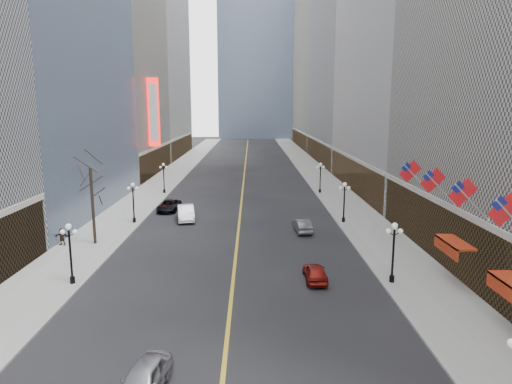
{
  "coord_description": "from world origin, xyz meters",
  "views": [
    {
      "loc": [
        1.41,
        -1.92,
        12.92
      ],
      "look_at": [
        1.64,
        21.71,
        8.51
      ],
      "focal_mm": 32.0,
      "sensor_mm": 36.0,
      "label": 1
    }
  ],
  "objects_px": {
    "streetlamp_east_1": "(394,246)",
    "streetlamp_east_2": "(344,198)",
    "streetlamp_east_3": "(320,175)",
    "streetlamp_west_1": "(70,247)",
    "car_sb_far": "(302,225)",
    "car_nb_far": "(169,206)",
    "streetlamp_west_2": "(133,198)",
    "car_nb_near": "(143,380)",
    "car_sb_mid": "(315,272)",
    "streetlamp_west_3": "(164,175)",
    "car_nb_mid": "(186,213)"
  },
  "relations": [
    {
      "from": "streetlamp_east_1",
      "to": "streetlamp_west_1",
      "type": "bearing_deg",
      "value": 180.0
    },
    {
      "from": "streetlamp_west_2",
      "to": "car_nb_mid",
      "type": "distance_m",
      "value": 6.17
    },
    {
      "from": "streetlamp_west_2",
      "to": "car_nb_far",
      "type": "bearing_deg",
      "value": 66.14
    },
    {
      "from": "car_nb_far",
      "to": "car_sb_far",
      "type": "distance_m",
      "value": 18.61
    },
    {
      "from": "streetlamp_west_3",
      "to": "car_nb_far",
      "type": "distance_m",
      "value": 12.2
    },
    {
      "from": "streetlamp_east_3",
      "to": "streetlamp_east_1",
      "type": "bearing_deg",
      "value": -90.0
    },
    {
      "from": "streetlamp_west_3",
      "to": "car_sb_far",
      "type": "height_order",
      "value": "streetlamp_west_3"
    },
    {
      "from": "streetlamp_west_2",
      "to": "streetlamp_west_3",
      "type": "height_order",
      "value": "same"
    },
    {
      "from": "streetlamp_east_2",
      "to": "streetlamp_west_3",
      "type": "xyz_separation_m",
      "value": [
        -23.6,
        18.0,
        0.0
      ]
    },
    {
      "from": "streetlamp_east_3",
      "to": "car_sb_far",
      "type": "bearing_deg",
      "value": -103.19
    },
    {
      "from": "streetlamp_east_3",
      "to": "streetlamp_west_1",
      "type": "bearing_deg",
      "value": -123.25
    },
    {
      "from": "streetlamp_east_2",
      "to": "streetlamp_east_3",
      "type": "xyz_separation_m",
      "value": [
        0.0,
        18.0,
        0.0
      ]
    },
    {
      "from": "streetlamp_east_2",
      "to": "streetlamp_west_3",
      "type": "distance_m",
      "value": 29.68
    },
    {
      "from": "streetlamp_east_1",
      "to": "streetlamp_west_1",
      "type": "distance_m",
      "value": 23.6
    },
    {
      "from": "car_nb_far",
      "to": "car_sb_mid",
      "type": "bearing_deg",
      "value": -53.4
    },
    {
      "from": "streetlamp_east_3",
      "to": "streetlamp_west_2",
      "type": "xyz_separation_m",
      "value": [
        -23.6,
        -18.0,
        0.0
      ]
    },
    {
      "from": "streetlamp_east_3",
      "to": "car_nb_far",
      "type": "bearing_deg",
      "value": -150.71
    },
    {
      "from": "streetlamp_west_1",
      "to": "streetlamp_west_2",
      "type": "relative_size",
      "value": 1.0
    },
    {
      "from": "car_sb_mid",
      "to": "car_nb_mid",
      "type": "bearing_deg",
      "value": -57.27
    },
    {
      "from": "streetlamp_east_2",
      "to": "streetlamp_east_3",
      "type": "distance_m",
      "value": 18.0
    },
    {
      "from": "streetlamp_east_1",
      "to": "car_nb_near",
      "type": "xyz_separation_m",
      "value": [
        -15.34,
        -13.08,
        -2.18
      ]
    },
    {
      "from": "streetlamp_east_1",
      "to": "streetlamp_west_1",
      "type": "xyz_separation_m",
      "value": [
        -23.6,
        0.0,
        0.0
      ]
    },
    {
      "from": "streetlamp_east_2",
      "to": "streetlamp_west_3",
      "type": "bearing_deg",
      "value": 142.67
    },
    {
      "from": "streetlamp_east_3",
      "to": "streetlamp_west_3",
      "type": "height_order",
      "value": "same"
    },
    {
      "from": "streetlamp_east_3",
      "to": "streetlamp_west_1",
      "type": "xyz_separation_m",
      "value": [
        -23.6,
        -36.0,
        0.0
      ]
    },
    {
      "from": "car_nb_far",
      "to": "streetlamp_west_2",
      "type": "bearing_deg",
      "value": -109.97
    },
    {
      "from": "streetlamp_west_1",
      "to": "car_sb_mid",
      "type": "relative_size",
      "value": 1.15
    },
    {
      "from": "car_nb_near",
      "to": "car_sb_far",
      "type": "distance_m",
      "value": 29.33
    },
    {
      "from": "streetlamp_east_3",
      "to": "streetlamp_west_1",
      "type": "distance_m",
      "value": 43.05
    },
    {
      "from": "streetlamp_east_1",
      "to": "streetlamp_west_3",
      "type": "height_order",
      "value": "same"
    },
    {
      "from": "car_sb_mid",
      "to": "car_sb_far",
      "type": "distance_m",
      "value": 13.72
    },
    {
      "from": "streetlamp_east_3",
      "to": "car_sb_mid",
      "type": "distance_m",
      "value": 35.84
    },
    {
      "from": "car_sb_mid",
      "to": "streetlamp_east_2",
      "type": "bearing_deg",
      "value": -108.39
    },
    {
      "from": "streetlamp_west_2",
      "to": "car_sb_mid",
      "type": "distance_m",
      "value": 25.08
    },
    {
      "from": "car_nb_far",
      "to": "car_sb_far",
      "type": "height_order",
      "value": "car_nb_far"
    },
    {
      "from": "streetlamp_east_3",
      "to": "streetlamp_west_3",
      "type": "relative_size",
      "value": 1.0
    },
    {
      "from": "car_nb_mid",
      "to": "car_sb_far",
      "type": "bearing_deg",
      "value": -32.31
    },
    {
      "from": "streetlamp_east_1",
      "to": "streetlamp_west_1",
      "type": "relative_size",
      "value": 1.0
    },
    {
      "from": "streetlamp_east_1",
      "to": "streetlamp_east_2",
      "type": "relative_size",
      "value": 1.0
    },
    {
      "from": "car_nb_far",
      "to": "streetlamp_east_2",
      "type": "bearing_deg",
      "value": -13.04
    },
    {
      "from": "streetlamp_west_2",
      "to": "car_sb_mid",
      "type": "xyz_separation_m",
      "value": [
        18.0,
        -17.32,
        -2.23
      ]
    },
    {
      "from": "streetlamp_east_2",
      "to": "car_nb_near",
      "type": "height_order",
      "value": "streetlamp_east_2"
    },
    {
      "from": "streetlamp_east_1",
      "to": "car_sb_mid",
      "type": "xyz_separation_m",
      "value": [
        -5.6,
        0.68,
        -2.23
      ]
    },
    {
      "from": "streetlamp_east_2",
      "to": "car_nb_far",
      "type": "height_order",
      "value": "streetlamp_east_2"
    },
    {
      "from": "car_sb_far",
      "to": "car_nb_near",
      "type": "bearing_deg",
      "value": 64.64
    },
    {
      "from": "streetlamp_east_2",
      "to": "car_sb_far",
      "type": "relative_size",
      "value": 1.08
    },
    {
      "from": "car_nb_near",
      "to": "car_nb_far",
      "type": "xyz_separation_m",
      "value": [
        -5.46,
        37.41,
        -0.03
      ]
    },
    {
      "from": "streetlamp_west_2",
      "to": "car_nb_mid",
      "type": "bearing_deg",
      "value": 16.47
    },
    {
      "from": "streetlamp_east_2",
      "to": "car_nb_near",
      "type": "relative_size",
      "value": 1.07
    },
    {
      "from": "car_nb_near",
      "to": "car_sb_far",
      "type": "relative_size",
      "value": 1.01
    }
  ]
}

